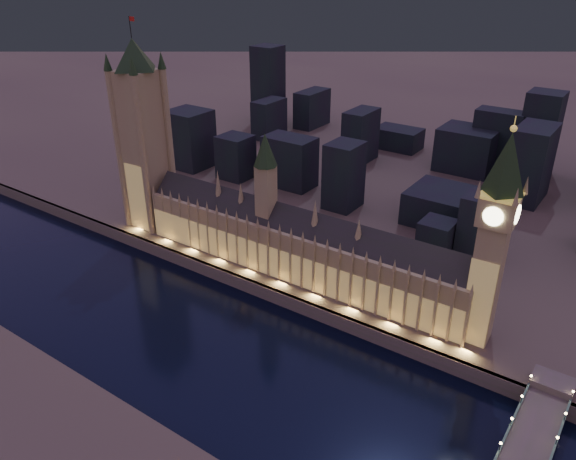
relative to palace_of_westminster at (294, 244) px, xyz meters
The scene contains 7 objects.
ground_plane 67.28m from the palace_of_westminster, 94.14° to the right, with size 2000.00×2000.00×0.00m, color black.
north_bank 458.83m from the palace_of_westminster, 90.56° to the left, with size 2000.00×960.00×8.00m, color #483B39.
embankment_wall 30.83m from the palace_of_westminster, 102.15° to the right, with size 2000.00×2.50×8.00m, color #535444.
palace_of_westminster is the anchor object (origin of this frame).
victoria_tower 123.52m from the palace_of_westminster, behind, with size 31.68×31.68×130.21m.
elizabeth_tower 111.29m from the palace_of_westminster, ahead, with size 18.00×18.00×106.22m.
city_backdrop 187.35m from the palace_of_westminster, 80.99° to the left, with size 484.51×215.63×78.26m.
Camera 1 is at (157.73, -164.32, 172.25)m, focal length 35.00 mm.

